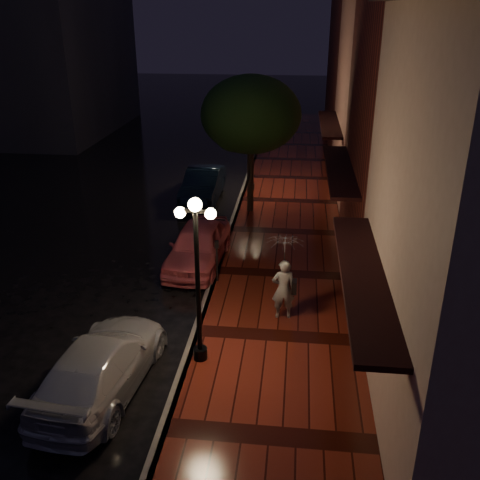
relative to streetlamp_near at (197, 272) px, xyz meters
The scene contains 14 objects.
ground 5.65m from the streetlamp_near, 94.00° to the left, with size 120.00×120.00×0.00m, color black.
sidewalk 5.91m from the streetlamp_near, 69.19° to the left, with size 4.50×60.00×0.15m, color #41130B.
curb 5.61m from the streetlamp_near, 94.00° to the left, with size 0.25×60.00×0.15m, color #595451.
storefront_mid 10.08m from the streetlamp_near, 46.47° to the left, with size 5.00×8.00×11.00m, color #511914.
storefront_far 16.52m from the streetlamp_near, 66.09° to the left, with size 5.00×8.00×9.00m, color #8C5951.
storefront_extra 25.98m from the streetlamp_near, 75.10° to the left, with size 5.00×12.00×10.00m, color #511914.
streetlamp_near is the anchor object (origin of this frame).
streetlamp_far 14.00m from the streetlamp_near, 90.00° to the left, with size 0.96×0.36×4.31m.
street_tree 11.12m from the streetlamp_near, 88.65° to the left, with size 4.16×4.16×5.80m.
pink_car 6.05m from the streetlamp_near, 100.83° to the left, with size 1.76×4.38×1.49m, color #D85862.
navy_car 12.94m from the streetlamp_near, 99.56° to the left, with size 1.56×4.48×1.48m, color black.
silver_car 3.11m from the streetlamp_near, 149.66° to the right, with size 1.92×4.73×1.37m, color #B1B2B9.
woman_with_umbrella 3.11m from the streetlamp_near, 48.16° to the left, with size 1.05×1.07×2.53m.
parking_meter 4.53m from the streetlamp_near, 92.71° to the left, with size 0.15×0.12×1.42m.
Camera 1 is at (2.60, -16.12, 8.34)m, focal length 40.00 mm.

